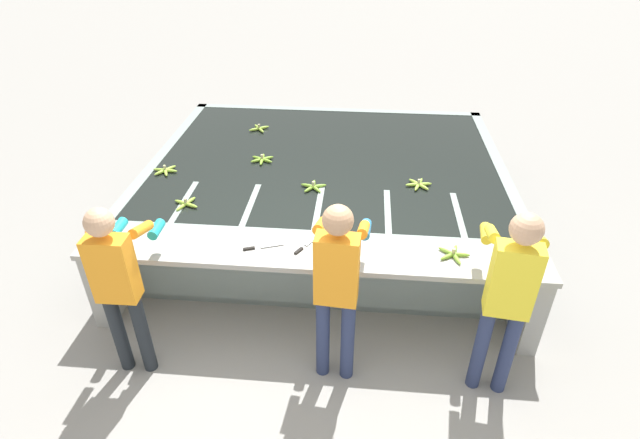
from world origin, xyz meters
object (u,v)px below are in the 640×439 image
Objects in this scene: banana_bunch_floating_5 at (419,184)px; worker_1 at (337,279)px; knife_0 at (257,247)px; knife_1 at (304,247)px; worker_2 at (509,290)px; banana_bunch_floating_2 at (186,204)px; banana_bunch_floating_3 at (165,170)px; banana_bunch_floating_4 at (313,187)px; banana_bunch_floating_0 at (262,159)px; banana_bunch_ledge_0 at (453,254)px; banana_bunch_floating_1 at (259,128)px; worker_0 at (118,278)px.

worker_1 is at bearing -112.87° from banana_bunch_floating_5.
worker_1 is at bearing -36.14° from knife_0.
worker_2 is at bearing -20.80° from knife_1.
banana_bunch_floating_2 is (-1.55, 1.16, -0.12)m from worker_1.
knife_1 is at bearing -131.54° from banana_bunch_floating_5.
banana_bunch_floating_2 and banana_bunch_floating_5 have the same top height.
banana_bunch_floating_4 is (1.65, -0.22, 0.00)m from banana_bunch_floating_3.
banana_bunch_floating_4 is 0.87× the size of knife_1.
banana_bunch_floating_0 is 1.02× the size of banana_bunch_ledge_0.
banana_bunch_ledge_0 is (1.28, -1.06, 0.00)m from banana_bunch_floating_4.
banana_bunch_floating_0 reaches higher than knife_1.
banana_bunch_floating_4 is at bearing -172.27° from banana_bunch_floating_5.
banana_bunch_floating_1 is 3.32m from banana_bunch_ledge_0.
worker_1 is 4.82× the size of knife_0.
banana_bunch_floating_4 reaches higher than knife_1.
banana_bunch_floating_2 is at bearing -56.23° from banana_bunch_floating_3.
worker_2 is 3.96m from banana_bunch_floating_1.
worker_0 reaches higher than knife_1.
worker_0 is 0.96× the size of worker_1.
banana_bunch_floating_2 is (-0.56, -1.04, 0.00)m from banana_bunch_floating_0.
worker_1 is at bearing 178.79° from worker_2.
banana_bunch_floating_3 is at bearing -160.05° from banana_bunch_floating_0.
knife_0 is 1.07× the size of knife_1.
worker_2 is at bearing -74.66° from banana_bunch_floating_5.
banana_bunch_floating_3 is at bearing 178.47° from banana_bunch_floating_5.
banana_bunch_floating_3 is 1.84m from knife_0.
banana_bunch_ledge_0 reaches higher than knife_0.
worker_1 is 0.99× the size of worker_2.
worker_0 is at bearing -95.19° from banana_bunch_floating_2.
knife_1 is (-0.32, 0.57, -0.13)m from worker_1.
banana_bunch_floating_1 is at bearing 100.69° from knife_0.
worker_1 is 5.90× the size of banana_bunch_ledge_0.
banana_bunch_floating_1 is 1.96m from banana_bunch_floating_2.
banana_bunch_floating_0 is 1.02× the size of banana_bunch_floating_4.
knife_1 is (-1.06, -1.20, -0.01)m from banana_bunch_floating_5.
worker_1 reaches higher than banana_bunch_floating_4.
worker_0 is 6.23× the size of banana_bunch_floating_1.
worker_0 is 1.66m from worker_1.
worker_1 reaches higher than banana_bunch_floating_5.
banana_bunch_floating_1 is 0.90× the size of banana_bunch_floating_3.
worker_0 is at bearing -178.85° from worker_2.
worker_2 reaches higher than banana_bunch_floating_3.
knife_0 is at bearing -178.61° from banana_bunch_ledge_0.
banana_bunch_floating_1 is at bearing 111.18° from worker_1.
banana_bunch_floating_0 is 1.00× the size of banana_bunch_floating_5.
worker_2 is at bearing -29.98° from banana_bunch_floating_3.
banana_bunch_floating_0 is 1.12× the size of banana_bunch_floating_1.
worker_1 is at bearing -78.02° from banana_bunch_floating_4.
knife_1 is at bearing 159.20° from worker_2.
banana_bunch_floating_3 is at bearing 150.02° from worker_2.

